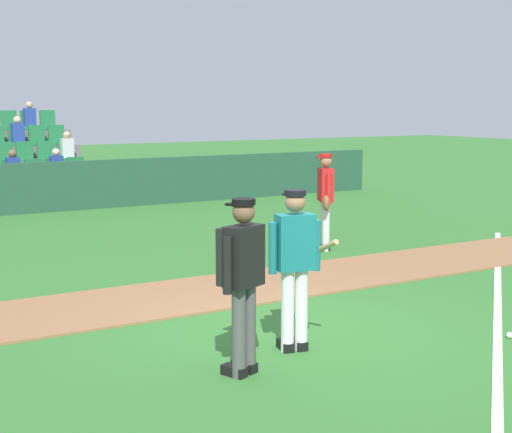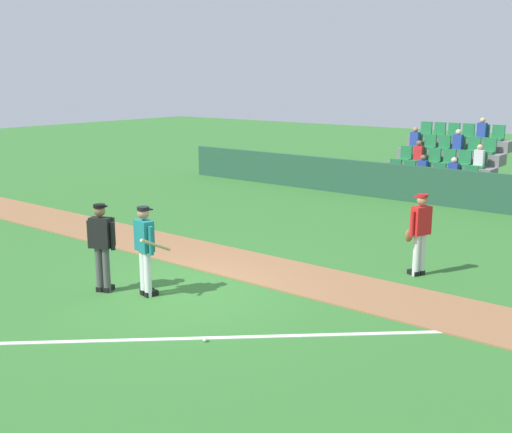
% 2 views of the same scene
% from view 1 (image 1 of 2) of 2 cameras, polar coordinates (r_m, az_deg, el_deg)
% --- Properties ---
extents(ground_plane, '(80.00, 80.00, 0.00)m').
position_cam_1_polar(ground_plane, '(8.97, 2.19, -8.74)').
color(ground_plane, '#33702D').
extents(infield_dirt_path, '(28.00, 1.84, 0.03)m').
position_cam_1_polar(infield_dirt_path, '(10.73, -3.94, -5.76)').
color(infield_dirt_path, '#936642').
rests_on(infield_dirt_path, ground).
extents(foul_line_chalk, '(8.99, 8.10, 0.01)m').
position_cam_1_polar(foul_line_chalk, '(10.50, 17.74, -6.53)').
color(foul_line_chalk, white).
rests_on(foul_line_chalk, ground).
extents(dugout_fence, '(20.00, 0.16, 1.23)m').
position_cam_1_polar(dugout_fence, '(19.16, -16.32, 2.08)').
color(dugout_fence, '#234C38').
rests_on(dugout_fence, ground).
extents(stadium_bleachers, '(3.90, 3.80, 2.70)m').
position_cam_1_polar(stadium_bleachers, '(21.37, -17.85, 3.01)').
color(stadium_bleachers, slate).
rests_on(stadium_bleachers, ground).
extents(batter_teal_jersey, '(0.62, 0.80, 1.76)m').
position_cam_1_polar(batter_teal_jersey, '(8.11, 2.96, -3.54)').
color(batter_teal_jersey, white).
rests_on(batter_teal_jersey, ground).
extents(umpire_home_plate, '(0.55, 0.42, 1.76)m').
position_cam_1_polar(umpire_home_plate, '(7.38, -1.06, -4.50)').
color(umpire_home_plate, '#4C4C4C').
rests_on(umpire_home_plate, ground).
extents(runner_red_jersey, '(0.42, 0.62, 1.76)m').
position_cam_1_polar(runner_red_jersey, '(13.73, 5.23, 1.40)').
color(runner_red_jersey, silver).
rests_on(runner_red_jersey, ground).
extents(baseball, '(0.07, 0.07, 0.07)m').
position_cam_1_polar(baseball, '(9.22, 18.55, -8.47)').
color(baseball, white).
rests_on(baseball, ground).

